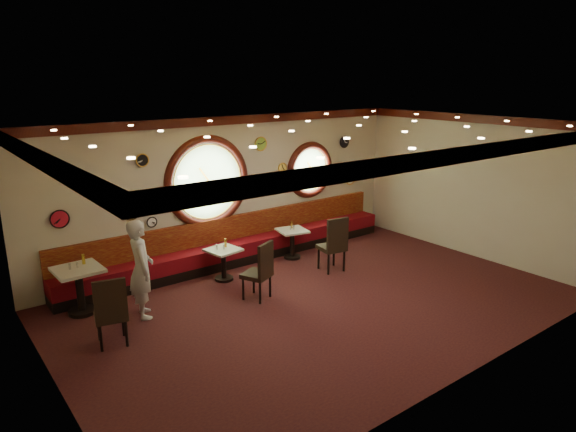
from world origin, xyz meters
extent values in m
cube|color=#331116|center=(0.00, 0.00, 0.00)|extent=(9.00, 6.00, 0.00)
cube|color=gold|center=(0.00, 0.00, 3.20)|extent=(9.00, 6.00, 0.02)
cube|color=beige|center=(0.00, 3.00, 1.60)|extent=(9.00, 0.02, 3.20)
cube|color=beige|center=(0.00, -3.00, 1.60)|extent=(9.00, 0.02, 3.20)
cube|color=beige|center=(-4.50, 0.00, 1.60)|extent=(0.02, 6.00, 3.20)
cube|color=beige|center=(4.50, 0.00, 1.60)|extent=(0.02, 6.00, 3.20)
cube|color=#3D100B|center=(0.00, 2.95, 3.11)|extent=(9.00, 0.10, 0.18)
cube|color=#3D100B|center=(0.00, -2.95, 3.11)|extent=(9.00, 0.10, 0.18)
cube|color=#3D100B|center=(-4.45, 0.00, 3.11)|extent=(0.10, 6.00, 0.18)
cube|color=#3D100B|center=(4.45, 0.00, 3.11)|extent=(0.10, 6.00, 0.18)
cube|color=black|center=(0.00, 2.72, 0.10)|extent=(8.00, 0.55, 0.20)
cube|color=#5D0811|center=(0.00, 2.72, 0.35)|extent=(8.00, 0.55, 0.30)
cube|color=#5E070B|center=(0.00, 2.94, 0.75)|extent=(8.00, 0.10, 0.55)
cylinder|color=#85B66D|center=(-0.60, 3.00, 1.85)|extent=(1.66, 0.02, 1.66)
torus|color=#3D100B|center=(-0.60, 2.98, 1.85)|extent=(1.98, 0.18, 1.98)
torus|color=gold|center=(-0.60, 2.95, 1.85)|extent=(1.61, 0.03, 1.61)
cylinder|color=#85B66D|center=(2.20, 3.00, 1.80)|extent=(1.10, 0.02, 1.10)
torus|color=#3D100B|center=(2.20, 2.98, 1.80)|extent=(1.38, 0.18, 1.38)
torus|color=gold|center=(2.20, 2.95, 1.80)|extent=(1.09, 0.03, 1.09)
cylinder|color=yellow|center=(-2.30, 2.96, 1.50)|extent=(0.36, 0.03, 0.36)
cylinder|color=black|center=(-2.00, 2.96, 2.45)|extent=(0.24, 0.03, 0.24)
cylinder|color=white|center=(-1.90, 2.96, 1.20)|extent=(0.20, 0.03, 0.20)
cylinder|color=white|center=(3.55, 2.96, 1.45)|extent=(0.34, 0.03, 0.34)
cylinder|color=black|center=(3.30, 2.96, 2.40)|extent=(0.28, 0.03, 0.28)
cylinder|color=red|center=(-3.60, 2.96, 1.55)|extent=(0.32, 0.03, 0.32)
cylinder|color=#FDDE54|center=(1.35, 2.96, 1.95)|extent=(0.22, 0.03, 0.22)
cylinder|color=#8EBE3B|center=(0.75, 2.96, 2.55)|extent=(0.30, 0.03, 0.30)
cylinder|color=black|center=(-3.57, 2.22, 0.03)|extent=(0.48, 0.48, 0.06)
cylinder|color=black|center=(-3.57, 2.22, 0.41)|extent=(0.13, 0.13, 0.76)
cube|color=silver|center=(-3.57, 2.22, 0.81)|extent=(0.79, 0.79, 0.05)
cylinder|color=black|center=(-0.82, 2.03, 0.03)|extent=(0.38, 0.38, 0.05)
cylinder|color=black|center=(-0.82, 2.03, 0.33)|extent=(0.10, 0.10, 0.60)
cube|color=silver|center=(-0.82, 2.03, 0.64)|extent=(0.69, 0.69, 0.04)
cylinder|color=black|center=(1.08, 2.22, 0.03)|extent=(0.38, 0.38, 0.05)
cylinder|color=black|center=(1.08, 2.22, 0.33)|extent=(0.10, 0.10, 0.61)
cube|color=silver|center=(1.08, 2.22, 0.65)|extent=(0.72, 0.72, 0.04)
cube|color=black|center=(-3.50, 0.85, 0.47)|extent=(0.57, 0.57, 0.08)
cube|color=black|center=(-3.55, 0.64, 0.82)|extent=(0.47, 0.16, 0.62)
cube|color=black|center=(-0.79, 0.89, 0.46)|extent=(0.61, 0.61, 0.08)
cube|color=black|center=(-0.71, 0.70, 0.81)|extent=(0.45, 0.25, 0.61)
cube|color=black|center=(1.28, 1.13, 0.50)|extent=(0.57, 0.57, 0.09)
cube|color=black|center=(1.25, 0.92, 0.87)|extent=(0.50, 0.14, 0.65)
cylinder|color=silver|center=(-3.69, 2.25, 0.89)|extent=(0.04, 0.04, 0.11)
cylinder|color=silver|center=(-0.94, 2.08, 0.71)|extent=(0.04, 0.04, 0.11)
cylinder|color=#B9BABE|center=(1.04, 2.24, 0.72)|extent=(0.03, 0.03, 0.09)
cylinder|color=silver|center=(-3.57, 2.24, 0.88)|extent=(0.03, 0.03, 0.09)
cylinder|color=#BCBBC0|center=(-0.82, 2.02, 0.71)|extent=(0.03, 0.03, 0.10)
cylinder|color=silver|center=(1.10, 2.20, 0.73)|extent=(0.04, 0.04, 0.11)
cylinder|color=gold|center=(-3.42, 2.37, 0.92)|extent=(0.06, 0.06, 0.18)
cylinder|color=gold|center=(-0.72, 2.12, 0.75)|extent=(0.05, 0.05, 0.17)
cylinder|color=gold|center=(1.13, 2.33, 0.75)|extent=(0.05, 0.05, 0.16)
imported|color=silver|center=(-2.74, 1.47, 0.86)|extent=(0.55, 0.71, 1.72)
camera|label=1|loc=(-5.68, -6.50, 4.01)|focal=32.00mm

